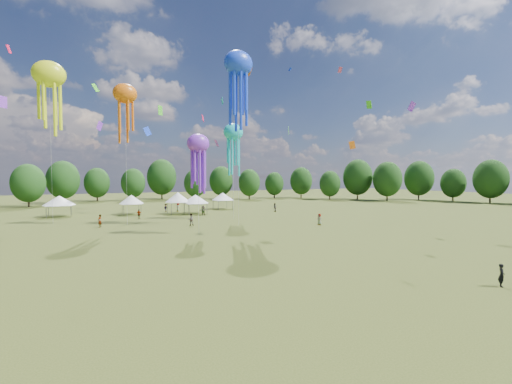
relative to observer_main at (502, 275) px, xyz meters
name	(u,v)px	position (x,y,z in m)	size (l,w,h in m)	color
ground	(399,294)	(-7.46, 2.18, -0.79)	(300.00, 300.00, 0.00)	#384416
observer_main	(502,275)	(0.00, 0.00, 0.00)	(0.58, 0.38, 1.58)	black
spectator_near	(191,220)	(-10.98, 37.43, 0.13)	(0.89, 0.70, 1.84)	gray
spectators_far	(204,211)	(-4.90, 49.70, 0.11)	(35.01, 32.15, 1.91)	gray
festival_tents	(158,198)	(-12.17, 57.39, 2.28)	(38.28, 11.88, 4.41)	#47474C
show_kites	(151,101)	(-15.90, 42.12, 18.55)	(32.35, 23.47, 26.73)	orange
small_kites	(191,51)	(-8.59, 44.71, 28.46)	(61.00, 69.10, 45.78)	orange
treeline	(155,181)	(-11.33, 64.70, 5.75)	(201.57, 95.24, 13.43)	#38281C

